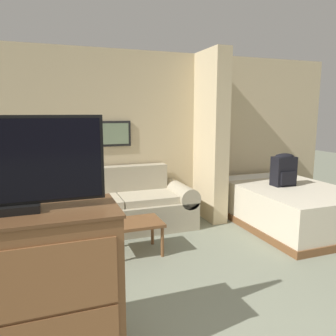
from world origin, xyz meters
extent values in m
cube|color=#CCB78E|center=(0.00, 3.76, 1.30)|extent=(7.44, 0.12, 2.60)
cube|color=#70644E|center=(0.00, 3.69, 0.03)|extent=(7.44, 0.02, 0.06)
cube|color=black|center=(-0.23, 3.68, 1.36)|extent=(0.57, 0.02, 0.38)
cube|color=gray|center=(-0.23, 3.67, 1.36)|extent=(0.50, 0.01, 0.31)
cube|color=#CCB78E|center=(1.24, 3.32, 1.30)|extent=(0.24, 0.76, 2.60)
cube|color=tan|center=(-0.23, 3.24, 0.20)|extent=(1.61, 0.84, 0.40)
cube|color=tan|center=(-0.23, 3.56, 0.64)|extent=(1.61, 0.20, 0.48)
cube|color=tan|center=(-1.17, 3.24, 0.20)|extent=(0.27, 0.84, 0.40)
cylinder|color=tan|center=(-1.17, 3.24, 0.46)|extent=(0.30, 0.84, 0.30)
cube|color=tan|center=(0.71, 3.24, 0.20)|extent=(0.27, 0.84, 0.40)
cylinder|color=tan|center=(0.71, 3.24, 0.46)|extent=(0.30, 0.84, 0.30)
cube|color=#BAAF94|center=(-0.63, 3.19, 0.45)|extent=(0.78, 0.60, 0.10)
cube|color=#BAAF94|center=(0.17, 3.19, 0.45)|extent=(0.78, 0.60, 0.10)
cube|color=brown|center=(-0.28, 2.38, 0.38)|extent=(0.74, 0.47, 0.04)
cylinder|color=brown|center=(-0.61, 2.18, 0.18)|extent=(0.04, 0.04, 0.36)
cylinder|color=brown|center=(0.05, 2.18, 0.18)|extent=(0.04, 0.04, 0.36)
cylinder|color=brown|center=(-0.61, 2.57, 0.18)|extent=(0.04, 0.04, 0.36)
cylinder|color=brown|center=(0.05, 2.57, 0.18)|extent=(0.04, 0.04, 0.36)
cube|color=brown|center=(-1.43, 3.28, 0.57)|extent=(0.36, 0.36, 0.04)
cylinder|color=brown|center=(-1.58, 3.13, 0.28)|extent=(0.04, 0.04, 0.56)
cylinder|color=brown|center=(-1.27, 3.13, 0.28)|extent=(0.04, 0.04, 0.56)
cylinder|color=brown|center=(-1.58, 3.43, 0.28)|extent=(0.04, 0.04, 0.56)
cylinder|color=brown|center=(-1.27, 3.43, 0.28)|extent=(0.04, 0.04, 0.56)
cylinder|color=tan|center=(-1.43, 3.28, 0.67)|extent=(0.13, 0.13, 0.15)
cylinder|color=tan|center=(-1.43, 3.28, 0.77)|extent=(0.02, 0.02, 0.06)
cone|color=beige|center=(-1.43, 3.28, 0.93)|extent=(0.30, 0.30, 0.26)
cube|color=brown|center=(-1.33, 0.88, 0.53)|extent=(1.18, 0.55, 1.06)
cube|color=#54351E|center=(-1.33, 0.88, 1.07)|extent=(1.20, 0.57, 0.02)
cube|color=brown|center=(-1.33, 0.60, 0.74)|extent=(1.08, 0.01, 0.42)
cube|color=black|center=(-1.33, 0.88, 1.10)|extent=(0.24, 0.16, 0.05)
cube|color=black|center=(-1.33, 0.88, 1.40)|extent=(1.04, 0.04, 0.54)
cube|color=black|center=(-1.33, 0.85, 1.40)|extent=(1.00, 0.01, 0.50)
cube|color=brown|center=(2.19, 2.59, 0.05)|extent=(1.45, 2.09, 0.10)
cube|color=beige|center=(2.19, 2.59, 0.35)|extent=(1.41, 2.05, 0.49)
cube|color=white|center=(2.19, 3.40, 0.54)|extent=(1.29, 0.36, 0.10)
cube|color=black|center=(2.13, 2.66, 0.81)|extent=(0.34, 0.20, 0.43)
cube|color=black|center=(2.13, 2.54, 0.72)|extent=(0.25, 0.03, 0.19)
ellipsoid|color=black|center=(2.13, 2.66, 1.03)|extent=(0.32, 0.19, 0.10)
camera|label=1|loc=(-1.14, -1.25, 1.69)|focal=35.00mm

